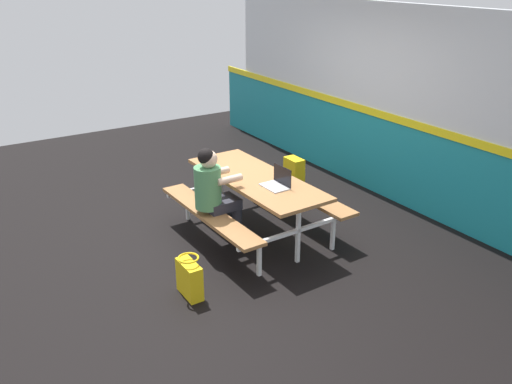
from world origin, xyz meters
TOP-DOWN VIEW (x-y plane):
  - ground_plane at (0.00, 0.00)m, footprint 10.00×10.00m
  - accent_backdrop at (0.00, 2.20)m, footprint 8.00×0.14m
  - picnic_table_main at (0.38, 0.00)m, footprint 2.02×1.60m
  - student_nearer at (0.38, -0.56)m, footprint 0.37×0.53m
  - laptop_silver at (0.75, 0.05)m, footprint 0.33×0.23m
  - backpack_dark at (-0.60, 1.29)m, footprint 0.30×0.22m
  - tote_bag_bright at (1.14, -1.26)m, footprint 0.34×0.21m

SIDE VIEW (x-z plane):
  - ground_plane at x=0.00m, z-range -0.02..0.00m
  - tote_bag_bright at x=1.14m, z-range -0.02..0.41m
  - backpack_dark at x=-0.60m, z-range 0.00..0.44m
  - picnic_table_main at x=0.38m, z-range 0.21..0.95m
  - student_nearer at x=0.38m, z-range 0.10..1.31m
  - laptop_silver at x=0.75m, z-range 0.67..0.90m
  - accent_backdrop at x=0.00m, z-range -0.05..2.55m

